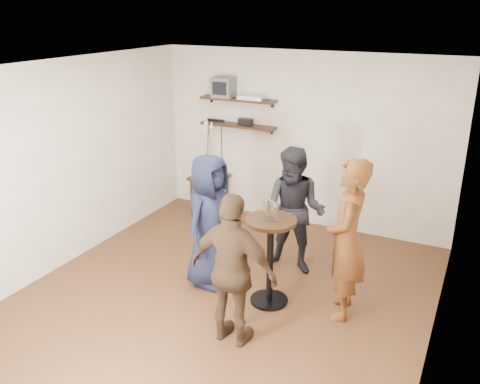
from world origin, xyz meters
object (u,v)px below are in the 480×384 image
at_px(dvd_deck, 252,97).
at_px(drinks_table, 270,250).
at_px(side_table, 209,182).
at_px(person_brown, 233,271).
at_px(person_navy, 210,221).
at_px(person_dark, 295,211).
at_px(radio, 245,122).
at_px(person_plaid, 347,240).
at_px(crt_monitor, 224,87).

height_order(dvd_deck, drinks_table, dvd_deck).
height_order(side_table, person_brown, person_brown).
distance_m(drinks_table, person_navy, 0.83).
bearing_deg(person_navy, person_dark, -41.03).
bearing_deg(dvd_deck, person_navy, -77.83).
bearing_deg(radio, person_plaid, -43.41).
bearing_deg(person_plaid, side_table, -134.62).
relative_size(radio, person_dark, 0.14).
bearing_deg(side_table, drinks_table, -46.24).
distance_m(crt_monitor, person_brown, 3.68).
xyz_separation_m(crt_monitor, person_dark, (1.72, -1.39, -1.21)).
bearing_deg(person_brown, crt_monitor, -57.93).
relative_size(person_dark, person_navy, 0.99).
relative_size(dvd_deck, person_navy, 0.25).
height_order(radio, drinks_table, radio).
bearing_deg(crt_monitor, radio, 0.00).
bearing_deg(side_table, radio, 19.88).
height_order(person_dark, person_navy, person_navy).
distance_m(dvd_deck, person_navy, 2.43).
height_order(radio, person_navy, person_navy).
bearing_deg(person_dark, crt_monitor, 138.99).
bearing_deg(dvd_deck, person_dark, -48.33).
height_order(crt_monitor, person_plaid, crt_monitor).
bearing_deg(person_navy, crt_monitor, 29.74).
xyz_separation_m(dvd_deck, person_brown, (1.23, -3.02, -1.11)).
distance_m(radio, person_navy, 2.31).
bearing_deg(person_dark, person_navy, -138.97).
height_order(side_table, person_dark, person_dark).
bearing_deg(dvd_deck, crt_monitor, 180.00).
distance_m(radio, person_brown, 3.39).
relative_size(person_plaid, person_navy, 1.09).
xyz_separation_m(drinks_table, person_plaid, (0.80, 0.14, 0.23)).
distance_m(crt_monitor, person_navy, 2.62).
bearing_deg(radio, crt_monitor, 180.00).
bearing_deg(person_brown, person_navy, -46.70).
bearing_deg(dvd_deck, person_plaid, -44.91).
distance_m(radio, person_dark, 2.07).
bearing_deg(radio, person_navy, -74.99).
distance_m(crt_monitor, drinks_table, 3.13).
bearing_deg(side_table, person_dark, -32.22).
height_order(crt_monitor, radio, crt_monitor).
xyz_separation_m(dvd_deck, radio, (-0.11, 0.00, -0.38)).
height_order(person_plaid, person_brown, person_plaid).
xyz_separation_m(person_plaid, person_brown, (-0.84, -0.96, -0.10)).
height_order(drinks_table, person_navy, person_navy).
xyz_separation_m(person_dark, person_navy, (-0.78, -0.73, 0.00)).
relative_size(dvd_deck, drinks_table, 0.39).
bearing_deg(radio, person_dark, -45.87).
relative_size(dvd_deck, side_table, 0.64).
height_order(dvd_deck, person_navy, dvd_deck).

